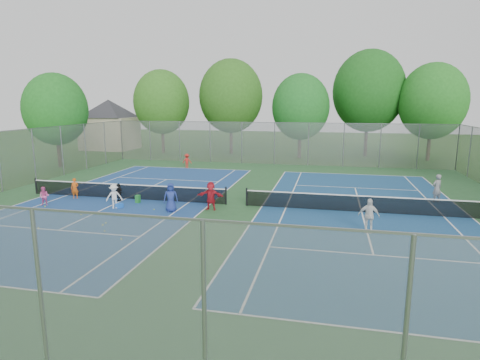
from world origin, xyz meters
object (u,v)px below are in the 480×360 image
ball_hopper (138,199)px  instructor (437,188)px  net_left (126,192)px  net_right (362,204)px  ball_crate (119,206)px

ball_hopper → instructor: (17.28, 4.03, 0.61)m
net_left → instructor: instructor is taller
net_right → ball_hopper: size_ratio=27.14×
net_left → net_right: bearing=0.0°
net_right → instructor: 5.55m
net_left → ball_crate: net_left is taller
net_right → instructor: instructor is taller
net_right → ball_crate: 13.47m
instructor → ball_crate: bearing=-13.0°
ball_hopper → instructor: 17.76m
net_right → ball_hopper: net_right is taller
ball_crate → net_left: bearing=108.7°
net_right → ball_crate: bearing=-171.3°
net_left → net_right: (14.00, 0.00, 0.00)m
net_right → ball_hopper: bearing=-176.6°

